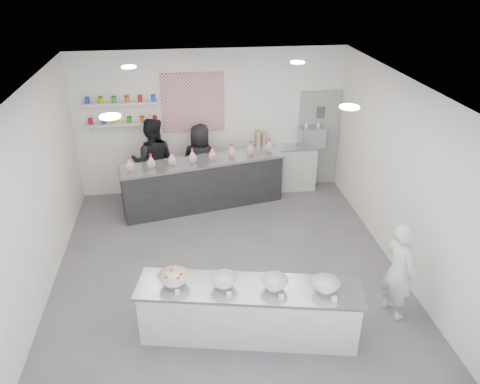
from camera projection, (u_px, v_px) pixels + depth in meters
name	position (u px, v px, depth m)	size (l,w,h in m)	color
floor	(227.00, 269.00, 7.67)	(6.00, 6.00, 0.00)	#515156
ceiling	(225.00, 88.00, 6.30)	(6.00, 6.00, 0.00)	white
back_wall	(211.00, 123.00, 9.63)	(5.50, 5.50, 0.00)	white
left_wall	(35.00, 199.00, 6.67)	(6.00, 6.00, 0.00)	white
right_wall	(401.00, 177.00, 7.30)	(6.00, 6.00, 0.00)	white
back_door	(318.00, 139.00, 10.08)	(0.88, 0.04, 2.10)	gray
pattern_panel	(193.00, 103.00, 9.36)	(1.25, 0.03, 1.20)	#A32B43
jar_shelf_lower	(124.00, 124.00, 9.30)	(1.45, 0.22, 0.04)	silver
jar_shelf_upper	(121.00, 103.00, 9.10)	(1.45, 0.22, 0.04)	silver
preserve_jars	(122.00, 110.00, 9.15)	(1.45, 0.10, 0.56)	red
downlight_0	(110.00, 117.00, 5.27)	(0.24, 0.24, 0.02)	white
downlight_1	(349.00, 107.00, 5.59)	(0.24, 0.24, 0.02)	white
downlight_2	(129.00, 67.00, 7.56)	(0.24, 0.24, 0.02)	white
downlight_3	(298.00, 62.00, 7.88)	(0.24, 0.24, 0.02)	white
prep_counter	(249.00, 311.00, 6.19)	(2.91, 0.66, 0.79)	#AAAAA5
back_bar	(204.00, 184.00, 9.35)	(3.23, 0.59, 1.00)	black
sneeze_guard	(206.00, 160.00, 8.82)	(3.19, 0.01, 0.27)	white
espresso_ledge	(285.00, 168.00, 10.08)	(1.32, 0.42, 0.98)	#AAAAA5
espresso_machine	(312.00, 137.00, 9.83)	(0.52, 0.36, 0.40)	#93969E
cup_stacks	(261.00, 140.00, 9.71)	(0.26, 0.24, 0.35)	#998C69
prep_bowls	(249.00, 283.00, 5.97)	(2.31, 0.46, 0.14)	white
label_cards	(263.00, 310.00, 5.57)	(2.01, 0.04, 0.07)	white
cookie_bags	(202.00, 154.00, 9.06)	(2.97, 0.17, 0.29)	#FF83D7
woman_prep	(399.00, 270.00, 6.42)	(0.54, 0.35, 1.47)	silver
staff_left	(153.00, 161.00, 9.38)	(0.87, 0.68, 1.79)	black
staff_right	(201.00, 162.00, 9.56)	(0.79, 0.51, 1.61)	black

